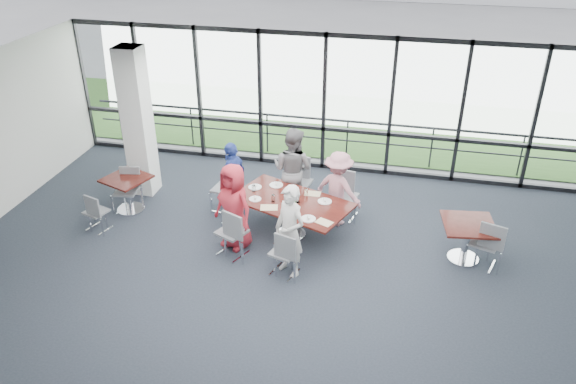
% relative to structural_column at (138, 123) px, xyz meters
% --- Properties ---
extents(floor, '(12.00, 10.00, 0.02)m').
position_rel_structural_column_xyz_m(floor, '(3.60, -3.00, -1.61)').
color(floor, '#202932').
rests_on(floor, ground).
extents(ceiling, '(12.00, 10.00, 0.04)m').
position_rel_structural_column_xyz_m(ceiling, '(3.60, -3.00, 1.60)').
color(ceiling, silver).
rests_on(ceiling, ground).
extents(curtain_wall_back, '(12.00, 0.10, 3.20)m').
position_rel_structural_column_xyz_m(curtain_wall_back, '(3.60, 2.00, 0.00)').
color(curtain_wall_back, white).
rests_on(curtain_wall_back, ground).
extents(structural_column, '(0.50, 0.50, 3.20)m').
position_rel_structural_column_xyz_m(structural_column, '(0.00, 0.00, 0.00)').
color(structural_column, white).
rests_on(structural_column, ground).
extents(apron, '(80.00, 70.00, 0.02)m').
position_rel_structural_column_xyz_m(apron, '(3.60, 7.00, -1.62)').
color(apron, slate).
rests_on(apron, ground).
extents(grass_strip, '(80.00, 5.00, 0.01)m').
position_rel_structural_column_xyz_m(grass_strip, '(3.60, 5.00, -1.59)').
color(grass_strip, '#305322').
rests_on(grass_strip, ground).
extents(guard_rail, '(12.00, 0.06, 0.06)m').
position_rel_structural_column_xyz_m(guard_rail, '(3.60, 2.60, -1.10)').
color(guard_rail, '#2D2D33').
rests_on(guard_rail, ground).
extents(main_table, '(2.47, 1.91, 0.75)m').
position_rel_structural_column_xyz_m(main_table, '(3.52, -1.03, -0.95)').
color(main_table, '#39110D').
rests_on(main_table, ground).
extents(side_table_left, '(1.04, 1.04, 0.75)m').
position_rel_structural_column_xyz_m(side_table_left, '(0.05, -0.86, -0.98)').
color(side_table_left, '#39110D').
rests_on(side_table_left, ground).
extents(side_table_right, '(1.00, 1.00, 0.75)m').
position_rel_structural_column_xyz_m(side_table_right, '(6.73, -1.12, -0.96)').
color(side_table_right, '#39110D').
rests_on(side_table_right, ground).
extents(diner_near_left, '(0.96, 0.83, 1.66)m').
position_rel_structural_column_xyz_m(diner_near_left, '(2.57, -1.60, -0.77)').
color(diner_near_left, '#B72633').
rests_on(diner_near_left, ground).
extents(diner_near_right, '(0.76, 0.71, 1.68)m').
position_rel_structural_column_xyz_m(diner_near_right, '(3.75, -2.20, -0.76)').
color(diner_near_right, silver).
rests_on(diner_near_right, ground).
extents(diner_far_left, '(0.99, 0.77, 1.79)m').
position_rel_structural_column_xyz_m(diner_far_left, '(3.32, -0.04, -0.70)').
color(diner_far_left, slate).
rests_on(diner_far_left, ground).
extents(diner_far_right, '(1.11, 0.87, 1.54)m').
position_rel_structural_column_xyz_m(diner_far_right, '(4.31, -0.40, -0.83)').
color(diner_far_right, '#CE8591').
rests_on(diner_far_right, ground).
extents(diner_end, '(0.61, 0.98, 1.59)m').
position_rel_structural_column_xyz_m(diner_end, '(2.21, -0.51, -0.81)').
color(diner_end, '#2F48A7').
rests_on(diner_end, ground).
extents(chair_main_nl, '(0.62, 0.62, 0.96)m').
position_rel_structural_column_xyz_m(chair_main_nl, '(2.61, -1.91, -1.12)').
color(chair_main_nl, slate).
rests_on(chair_main_nl, ground).
extents(chair_main_nr, '(0.54, 0.54, 0.88)m').
position_rel_structural_column_xyz_m(chair_main_nr, '(3.66, -2.26, -1.16)').
color(chair_main_nr, slate).
rests_on(chair_main_nr, ground).
extents(chair_main_fl, '(0.54, 0.54, 0.97)m').
position_rel_structural_column_xyz_m(chair_main_fl, '(3.41, 0.19, -1.11)').
color(chair_main_fl, slate).
rests_on(chair_main_fl, ground).
extents(chair_main_fr, '(0.55, 0.55, 0.93)m').
position_rel_structural_column_xyz_m(chair_main_fr, '(4.42, -0.14, -1.13)').
color(chair_main_fr, slate).
rests_on(chair_main_fr, ground).
extents(chair_main_end, '(0.55, 0.55, 0.99)m').
position_rel_structural_column_xyz_m(chair_main_end, '(1.99, -0.40, -1.11)').
color(chair_main_end, slate).
rests_on(chair_main_end, ground).
extents(chair_spare_la, '(0.50, 0.50, 0.80)m').
position_rel_structural_column_xyz_m(chair_spare_la, '(-0.21, -1.69, -1.20)').
color(chair_spare_la, slate).
rests_on(chair_spare_la, ground).
extents(chair_spare_lb, '(0.51, 0.51, 0.89)m').
position_rel_structural_column_xyz_m(chair_spare_lb, '(0.01, -0.88, -1.16)').
color(chair_spare_lb, slate).
rests_on(chair_spare_lb, ground).
extents(chair_spare_r, '(0.58, 0.58, 0.94)m').
position_rel_structural_column_xyz_m(chair_spare_r, '(7.03, -1.24, -1.13)').
color(chair_spare_r, slate).
rests_on(chair_spare_r, ground).
extents(plate_nl, '(0.24, 0.24, 0.01)m').
position_rel_structural_column_xyz_m(plate_nl, '(2.84, -1.13, -0.84)').
color(plate_nl, white).
rests_on(plate_nl, main_table).
extents(plate_nr, '(0.27, 0.27, 0.01)m').
position_rel_structural_column_xyz_m(plate_nr, '(3.95, -1.61, -0.84)').
color(plate_nr, white).
rests_on(plate_nr, main_table).
extents(plate_fl, '(0.27, 0.27, 0.01)m').
position_rel_structural_column_xyz_m(plate_fl, '(3.09, -0.50, -0.84)').
color(plate_fl, white).
rests_on(plate_fl, main_table).
extents(plate_fr, '(0.27, 0.27, 0.01)m').
position_rel_structural_column_xyz_m(plate_fr, '(4.13, -0.93, -0.84)').
color(plate_fr, white).
rests_on(plate_fr, main_table).
extents(plate_end, '(0.26, 0.26, 0.01)m').
position_rel_structural_column_xyz_m(plate_end, '(2.71, -0.68, -0.84)').
color(plate_end, white).
rests_on(plate_end, main_table).
extents(tumbler_a, '(0.07, 0.07, 0.14)m').
position_rel_structural_column_xyz_m(tumbler_a, '(3.19, -1.13, -0.78)').
color(tumbler_a, white).
rests_on(tumbler_a, main_table).
extents(tumbler_b, '(0.07, 0.07, 0.15)m').
position_rel_structural_column_xyz_m(tumbler_b, '(3.70, -1.31, -0.78)').
color(tumbler_b, white).
rests_on(tumbler_b, main_table).
extents(tumbler_c, '(0.06, 0.06, 0.13)m').
position_rel_structural_column_xyz_m(tumbler_c, '(3.74, -0.76, -0.79)').
color(tumbler_c, white).
rests_on(tumbler_c, main_table).
extents(tumbler_d, '(0.07, 0.07, 0.13)m').
position_rel_structural_column_xyz_m(tumbler_d, '(2.73, -0.83, -0.78)').
color(tumbler_d, white).
rests_on(tumbler_d, main_table).
extents(menu_a, '(0.36, 0.29, 0.00)m').
position_rel_structural_column_xyz_m(menu_a, '(3.17, -1.37, -0.85)').
color(menu_a, white).
rests_on(menu_a, main_table).
extents(menu_b, '(0.35, 0.30, 0.00)m').
position_rel_structural_column_xyz_m(menu_b, '(4.24, -1.65, -0.85)').
color(menu_b, white).
rests_on(menu_b, main_table).
extents(menu_c, '(0.31, 0.22, 0.00)m').
position_rel_structural_column_xyz_m(menu_c, '(3.85, -0.67, -0.85)').
color(menu_c, white).
rests_on(menu_c, main_table).
extents(condiment_caddy, '(0.10, 0.07, 0.04)m').
position_rel_structural_column_xyz_m(condiment_caddy, '(3.58, -1.02, -0.83)').
color(condiment_caddy, black).
rests_on(condiment_caddy, main_table).
extents(ketchup_bottle, '(0.06, 0.06, 0.18)m').
position_rel_structural_column_xyz_m(ketchup_bottle, '(3.59, -1.03, -0.76)').
color(ketchup_bottle, '#A71E09').
rests_on(ketchup_bottle, main_table).
extents(green_bottle, '(0.05, 0.05, 0.20)m').
position_rel_structural_column_xyz_m(green_bottle, '(3.59, -1.07, -0.75)').
color(green_bottle, '#1F7522').
rests_on(green_bottle, main_table).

